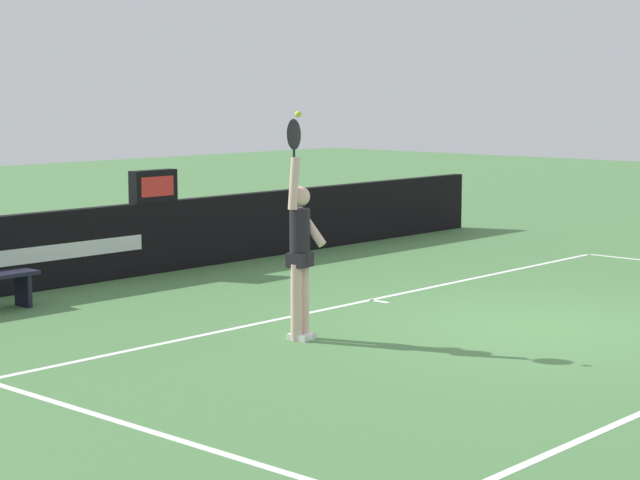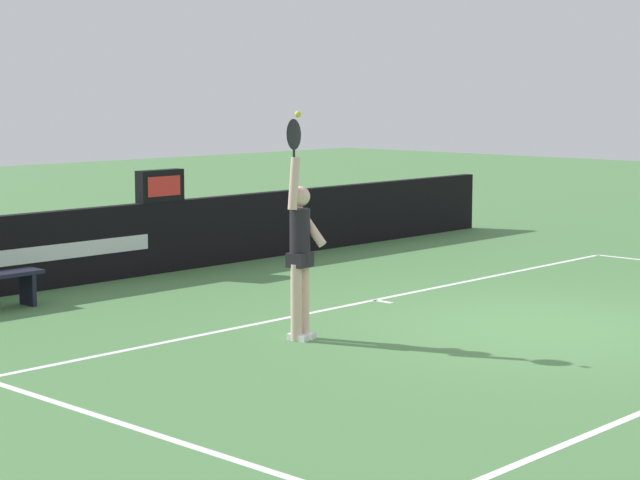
# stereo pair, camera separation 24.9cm
# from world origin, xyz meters

# --- Properties ---
(ground_plane) EXTENTS (60.00, 60.00, 0.00)m
(ground_plane) POSITION_xyz_m (0.00, 0.00, 0.00)
(ground_plane) COLOR #4B7C45
(court_lines) EXTENTS (11.70, 5.30, 0.00)m
(court_lines) POSITION_xyz_m (0.00, -0.02, 0.00)
(court_lines) COLOR white
(court_lines) RESTS_ON ground
(back_wall) EXTENTS (14.96, 0.19, 1.09)m
(back_wall) POSITION_xyz_m (-0.00, 6.48, 0.54)
(back_wall) COLOR black
(back_wall) RESTS_ON ground
(speed_display) EXTENTS (0.80, 0.20, 0.49)m
(speed_display) POSITION_xyz_m (-0.45, 6.48, 1.33)
(speed_display) COLOR black
(speed_display) RESTS_ON back_wall
(tennis_player) EXTENTS (0.49, 0.42, 2.49)m
(tennis_player) POSITION_xyz_m (-2.41, 1.59, 1.03)
(tennis_player) COLOR beige
(tennis_player) RESTS_ON ground
(tennis_ball) EXTENTS (0.07, 0.07, 0.07)m
(tennis_ball) POSITION_xyz_m (-2.55, 1.48, 2.52)
(tennis_ball) COLOR #CFDC35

